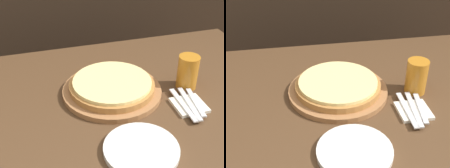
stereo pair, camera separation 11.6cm
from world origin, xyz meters
TOP-DOWN VIEW (x-y plane):
  - dining_table at (0.00, 0.00)m, footprint 1.51×0.92m
  - pizza_on_board at (0.02, 0.03)m, footprint 0.37×0.37m
  - beer_glass at (0.31, -0.01)m, footprint 0.08×0.08m
  - dinner_plate at (0.01, -0.30)m, footprint 0.23×0.23m
  - napkin_stack at (0.26, -0.14)m, footprint 0.11×0.11m
  - fork at (0.23, -0.14)m, footprint 0.02×0.20m
  - dinner_knife at (0.26, -0.14)m, footprint 0.04×0.20m
  - spoon at (0.28, -0.14)m, footprint 0.05×0.17m

SIDE VIEW (x-z plane):
  - dining_table at x=0.00m, z-range 0.00..0.73m
  - napkin_stack at x=0.26m, z-range 0.73..0.74m
  - dinner_plate at x=0.01m, z-range 0.73..0.75m
  - fork at x=0.23m, z-range 0.74..0.75m
  - dinner_knife at x=0.26m, z-range 0.74..0.75m
  - spoon at x=0.28m, z-range 0.74..0.75m
  - pizza_on_board at x=0.02m, z-range 0.73..0.79m
  - beer_glass at x=0.31m, z-range 0.74..0.87m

